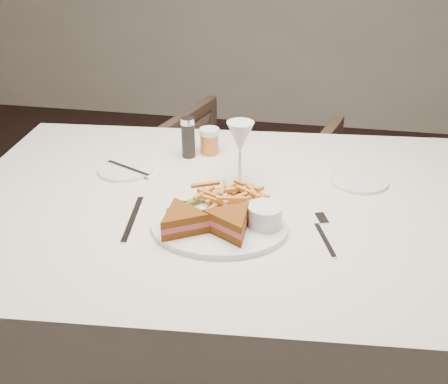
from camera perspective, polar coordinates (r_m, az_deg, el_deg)
name	(u,v)px	position (r m, az deg, el deg)	size (l,w,h in m)	color
table	(227,310)	(1.51, 0.35, -13.29)	(1.41, 0.94, 0.75)	silver
chair_far	(243,185)	(2.20, 2.14, 0.85)	(0.68, 0.64, 0.70)	#49372D
table_setting	(224,195)	(1.23, -0.04, -0.30)	(0.81, 0.60, 0.18)	white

